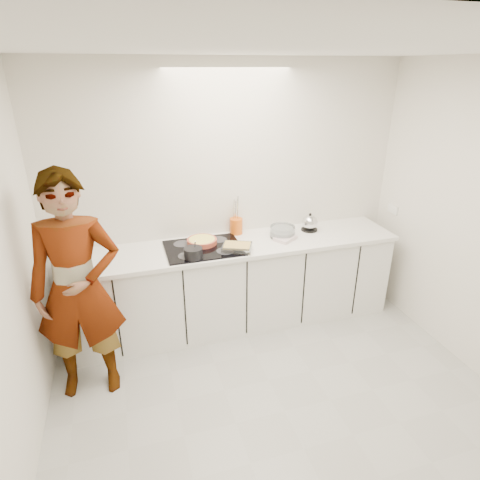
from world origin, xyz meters
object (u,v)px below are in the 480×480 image
object	(u,v)px
utensil_crock	(236,226)
cook	(78,290)
hob	(204,248)
saucepan	(193,253)
tart_dish	(202,241)
kettle	(310,223)
mixing_bowl	(282,232)
baking_dish	(237,247)

from	to	relation	value
utensil_crock	cook	world-z (taller)	cook
hob	saucepan	bearing A→B (deg)	-124.93
tart_dish	kettle	world-z (taller)	kettle
tart_dish	mixing_bowl	xyz separation A→B (m)	(0.82, -0.05, 0.01)
mixing_bowl	baking_dish	bearing A→B (deg)	-160.54
tart_dish	baking_dish	xyz separation A→B (m)	(0.29, -0.24, 0.00)
hob	cook	distance (m)	1.21
saucepan	mixing_bowl	world-z (taller)	saucepan
baking_dish	utensil_crock	world-z (taller)	utensil_crock
cook	mixing_bowl	bearing A→B (deg)	19.90
cook	baking_dish	bearing A→B (deg)	18.65
tart_dish	utensil_crock	xyz separation A→B (m)	(0.40, 0.18, 0.04)
saucepan	kettle	size ratio (longest dim) A/B	0.91
utensil_crock	cook	bearing A→B (deg)	-152.21
baking_dish	utensil_crock	distance (m)	0.43
hob	saucepan	size ratio (longest dim) A/B	3.63
tart_dish	mixing_bowl	bearing A→B (deg)	-3.30
mixing_bowl	saucepan	bearing A→B (deg)	-166.12
saucepan	hob	bearing A→B (deg)	55.07
utensil_crock	saucepan	bearing A→B (deg)	-139.17
tart_dish	baking_dish	world-z (taller)	baking_dish
baking_dish	kettle	world-z (taller)	kettle
tart_dish	baking_dish	size ratio (longest dim) A/B	1.02
tart_dish	kettle	distance (m)	1.17
mixing_bowl	utensil_crock	distance (m)	0.48
saucepan	mixing_bowl	bearing A→B (deg)	13.88
kettle	utensil_crock	bearing A→B (deg)	169.42
hob	cook	size ratio (longest dim) A/B	0.38
baking_dish	mixing_bowl	distance (m)	0.57
hob	mixing_bowl	xyz separation A→B (m)	(0.83, 0.05, 0.05)
saucepan	baking_dish	bearing A→B (deg)	6.46
tart_dish	saucepan	bearing A→B (deg)	-116.03
hob	kettle	size ratio (longest dim) A/B	3.29
kettle	cook	size ratio (longest dim) A/B	0.12
hob	baking_dish	size ratio (longest dim) A/B	2.19
kettle	baking_dish	bearing A→B (deg)	-162.66
hob	kettle	distance (m)	1.18
kettle	cook	distance (m)	2.35
baking_dish	cook	world-z (taller)	cook
tart_dish	cook	distance (m)	1.26
saucepan	kettle	bearing A→B (deg)	13.89
hob	cook	world-z (taller)	cook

